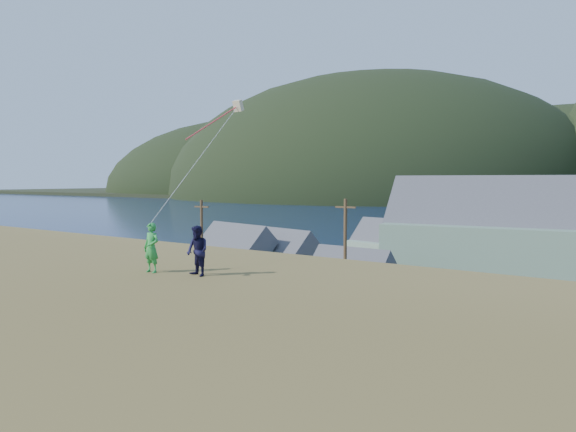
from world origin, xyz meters
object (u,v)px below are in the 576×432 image
object	(u,v)px
shed_palegreen_near	(275,257)
kite_flyer_green	(151,248)
kite_flyer_navy	(197,251)
shed_white	(349,277)
shed_teal	(232,255)
shed_palegreen_far	(396,248)
wharf	(450,252)

from	to	relation	value
shed_palegreen_near	kite_flyer_green	distance (m)	35.81
kite_flyer_navy	shed_white	bearing A→B (deg)	118.81
shed_teal	shed_palegreen_far	xyz separation A→B (m)	(12.20, 14.32, 0.10)
wharf	shed_palegreen_far	bearing A→B (deg)	-94.75
shed_palegreen_near	kite_flyer_navy	distance (m)	36.35
shed_palegreen_near	shed_palegreen_far	bearing A→B (deg)	67.18
shed_white	kite_flyer_navy	size ratio (longest dim) A/B	4.28
shed_palegreen_far	kite_flyer_navy	xyz separation A→B (m)	(10.18, -42.33, 5.30)
kite_flyer_navy	shed_palegreen_near	bearing A→B (deg)	133.62
shed_white	kite_flyer_navy	world-z (taller)	kite_flyer_navy
shed_white	kite_flyer_green	xyz separation A→B (m)	(6.04, -26.63, 5.90)
shed_teal	shed_palegreen_near	size ratio (longest dim) A/B	1.02
shed_palegreen_far	kite_flyer_navy	size ratio (longest dim) A/B	6.91
shed_teal	shed_white	bearing A→B (deg)	6.39
shed_teal	kite_flyer_navy	distance (m)	36.25
shed_teal	kite_flyer_green	bearing A→B (deg)	-40.74
shed_white	kite_flyer_green	size ratio (longest dim) A/B	4.18
shed_teal	shed_palegreen_near	distance (m)	4.49
wharf	shed_white	distance (m)	32.38
shed_teal	shed_palegreen_far	world-z (taller)	shed_palegreen_far
shed_white	kite_flyer_green	distance (m)	27.94
shed_palegreen_far	shed_palegreen_near	bearing A→B (deg)	-114.48
shed_white	shed_palegreen_far	size ratio (longest dim) A/B	0.62
kite_flyer_green	shed_palegreen_far	bearing A→B (deg)	97.43
shed_teal	kite_flyer_navy	world-z (taller)	kite_flyer_navy
wharf	kite_flyer_green	bearing A→B (deg)	-83.20
shed_teal	shed_palegreen_far	distance (m)	18.81
wharf	shed_teal	bearing A→B (deg)	-113.92
shed_palegreen_far	kite_flyer_navy	world-z (taller)	kite_flyer_navy
kite_flyer_navy	shed_teal	bearing A→B (deg)	140.78
wharf	shed_palegreen_far	size ratio (longest dim) A/B	2.23
wharf	kite_flyer_navy	size ratio (longest dim) A/B	15.39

